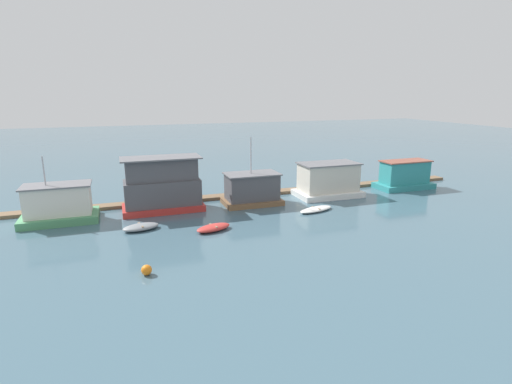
{
  "coord_description": "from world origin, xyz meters",
  "views": [
    {
      "loc": [
        -11.97,
        -35.21,
        10.53
      ],
      "look_at": [
        0.0,
        -1.0,
        1.4
      ],
      "focal_mm": 28.0,
      "sensor_mm": 36.0,
      "label": 1
    }
  ],
  "objects_px": {
    "houseboat_red": "(162,186)",
    "houseboat_green": "(59,205)",
    "dinghy_red": "(213,228)",
    "houseboat_brown": "(252,189)",
    "houseboat_white": "(328,180)",
    "mooring_post_centre": "(389,177)",
    "dinghy_white": "(316,209)",
    "houseboat_teal": "(404,176)",
    "dinghy_grey": "(141,227)",
    "buoy_orange": "(147,270)"
  },
  "relations": [
    {
      "from": "houseboat_brown",
      "to": "dinghy_red",
      "type": "xyz_separation_m",
      "value": [
        -5.3,
        -6.29,
        -1.19
      ]
    },
    {
      "from": "dinghy_grey",
      "to": "mooring_post_centre",
      "type": "relative_size",
      "value": 1.54
    },
    {
      "from": "houseboat_brown",
      "to": "houseboat_white",
      "type": "relative_size",
      "value": 0.97
    },
    {
      "from": "houseboat_white",
      "to": "dinghy_red",
      "type": "bearing_deg",
      "value": -154.28
    },
    {
      "from": "houseboat_brown",
      "to": "dinghy_white",
      "type": "distance_m",
      "value": 6.45
    },
    {
      "from": "houseboat_brown",
      "to": "dinghy_white",
      "type": "xyz_separation_m",
      "value": [
        4.7,
        -4.24,
        -1.26
      ]
    },
    {
      "from": "houseboat_green",
      "to": "dinghy_white",
      "type": "relative_size",
      "value": 1.58
    },
    {
      "from": "houseboat_red",
      "to": "houseboat_teal",
      "type": "bearing_deg",
      "value": -0.18
    },
    {
      "from": "dinghy_red",
      "to": "houseboat_brown",
      "type": "bearing_deg",
      "value": 49.88
    },
    {
      "from": "houseboat_red",
      "to": "houseboat_white",
      "type": "bearing_deg",
      "value": -0.94
    },
    {
      "from": "houseboat_brown",
      "to": "houseboat_white",
      "type": "distance_m",
      "value": 8.43
    },
    {
      "from": "houseboat_green",
      "to": "dinghy_white",
      "type": "xyz_separation_m",
      "value": [
        21.53,
        -4.38,
        -1.27
      ]
    },
    {
      "from": "mooring_post_centre",
      "to": "buoy_orange",
      "type": "bearing_deg",
      "value": -152.49
    },
    {
      "from": "dinghy_grey",
      "to": "dinghy_red",
      "type": "xyz_separation_m",
      "value": [
        5.33,
        -2.05,
        0.0
      ]
    },
    {
      "from": "houseboat_brown",
      "to": "dinghy_red",
      "type": "relative_size",
      "value": 2.06
    },
    {
      "from": "dinghy_red",
      "to": "houseboat_green",
      "type": "bearing_deg",
      "value": 150.85
    },
    {
      "from": "dinghy_red",
      "to": "dinghy_grey",
      "type": "bearing_deg",
      "value": 159.0
    },
    {
      "from": "dinghy_grey",
      "to": "houseboat_red",
      "type": "bearing_deg",
      "value": 64.56
    },
    {
      "from": "houseboat_white",
      "to": "mooring_post_centre",
      "type": "bearing_deg",
      "value": 11.39
    },
    {
      "from": "houseboat_white",
      "to": "dinghy_white",
      "type": "bearing_deg",
      "value": -129.25
    },
    {
      "from": "houseboat_green",
      "to": "houseboat_red",
      "type": "height_order",
      "value": "houseboat_green"
    },
    {
      "from": "houseboat_white",
      "to": "mooring_post_centre",
      "type": "distance_m",
      "value": 9.15
    },
    {
      "from": "houseboat_red",
      "to": "mooring_post_centre",
      "type": "distance_m",
      "value": 25.78
    },
    {
      "from": "houseboat_red",
      "to": "dinghy_grey",
      "type": "height_order",
      "value": "houseboat_red"
    },
    {
      "from": "dinghy_red",
      "to": "buoy_orange",
      "type": "relative_size",
      "value": 4.96
    },
    {
      "from": "dinghy_grey",
      "to": "mooring_post_centre",
      "type": "height_order",
      "value": "mooring_post_centre"
    },
    {
      "from": "dinghy_white",
      "to": "houseboat_green",
      "type": "bearing_deg",
      "value": 168.51
    },
    {
      "from": "dinghy_red",
      "to": "dinghy_white",
      "type": "xyz_separation_m",
      "value": [
        10.0,
        2.05,
        -0.07
      ]
    },
    {
      "from": "houseboat_teal",
      "to": "buoy_orange",
      "type": "bearing_deg",
      "value": -155.72
    },
    {
      "from": "houseboat_green",
      "to": "dinghy_grey",
      "type": "relative_size",
      "value": 1.97
    },
    {
      "from": "houseboat_green",
      "to": "houseboat_teal",
      "type": "height_order",
      "value": "houseboat_green"
    },
    {
      "from": "houseboat_green",
      "to": "houseboat_white",
      "type": "xyz_separation_m",
      "value": [
        25.26,
        0.18,
        0.19
      ]
    },
    {
      "from": "dinghy_grey",
      "to": "buoy_orange",
      "type": "xyz_separation_m",
      "value": [
        -0.2,
        -8.32,
        0.07
      ]
    },
    {
      "from": "houseboat_red",
      "to": "houseboat_teal",
      "type": "relative_size",
      "value": 1.13
    },
    {
      "from": "houseboat_teal",
      "to": "dinghy_white",
      "type": "height_order",
      "value": "houseboat_teal"
    },
    {
      "from": "houseboat_red",
      "to": "buoy_orange",
      "type": "relative_size",
      "value": 11.33
    },
    {
      "from": "houseboat_white",
      "to": "dinghy_grey",
      "type": "height_order",
      "value": "houseboat_white"
    },
    {
      "from": "dinghy_red",
      "to": "mooring_post_centre",
      "type": "distance_m",
      "value": 24.2
    },
    {
      "from": "houseboat_red",
      "to": "houseboat_teal",
      "type": "distance_m",
      "value": 26.51
    },
    {
      "from": "houseboat_teal",
      "to": "houseboat_red",
      "type": "bearing_deg",
      "value": 179.82
    },
    {
      "from": "houseboat_white",
      "to": "mooring_post_centre",
      "type": "relative_size",
      "value": 3.37
    },
    {
      "from": "houseboat_green",
      "to": "dinghy_red",
      "type": "relative_size",
      "value": 1.91
    },
    {
      "from": "houseboat_brown",
      "to": "dinghy_grey",
      "type": "relative_size",
      "value": 2.12
    },
    {
      "from": "houseboat_brown",
      "to": "houseboat_white",
      "type": "height_order",
      "value": "houseboat_brown"
    },
    {
      "from": "houseboat_red",
      "to": "houseboat_brown",
      "type": "bearing_deg",
      "value": -4.09
    },
    {
      "from": "dinghy_grey",
      "to": "dinghy_white",
      "type": "xyz_separation_m",
      "value": [
        15.33,
        0.01,
        -0.07
      ]
    },
    {
      "from": "dinghy_white",
      "to": "buoy_orange",
      "type": "distance_m",
      "value": 17.63
    },
    {
      "from": "houseboat_red",
      "to": "houseboat_green",
      "type": "bearing_deg",
      "value": -176.91
    },
    {
      "from": "houseboat_green",
      "to": "houseboat_brown",
      "type": "relative_size",
      "value": 0.93
    },
    {
      "from": "dinghy_grey",
      "to": "dinghy_red",
      "type": "height_order",
      "value": "dinghy_red"
    }
  ]
}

